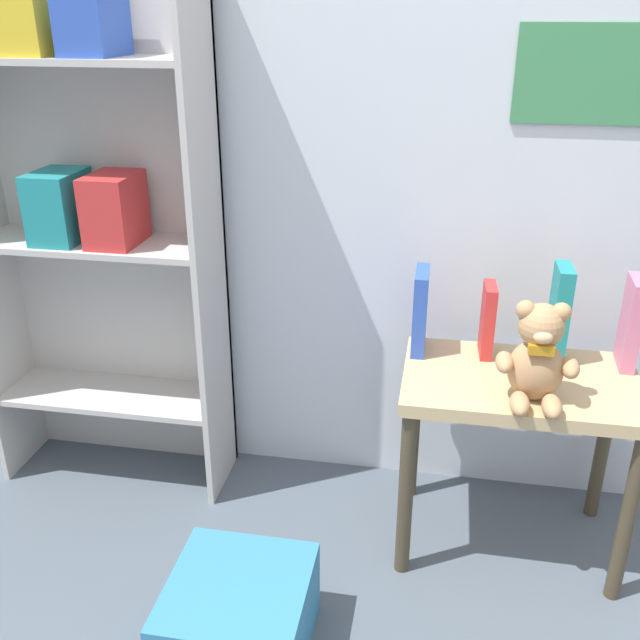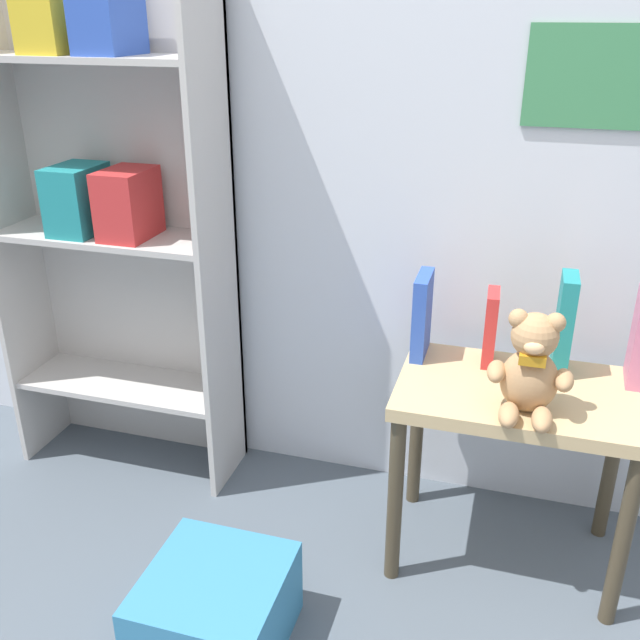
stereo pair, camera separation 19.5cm
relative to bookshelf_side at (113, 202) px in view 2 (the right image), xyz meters
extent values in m
cube|color=silver|center=(0.89, 0.15, 0.37)|extent=(4.80, 0.06, 2.50)
cube|color=#3D8451|center=(1.34, 0.11, 0.38)|extent=(0.38, 0.01, 0.25)
cube|color=#BCB7B2|center=(-0.35, -0.04, -0.09)|extent=(0.02, 0.26, 1.58)
cube|color=#BCB7B2|center=(0.35, -0.04, -0.09)|extent=(0.02, 0.26, 1.58)
cube|color=#BCB7B2|center=(0.00, 0.09, -0.09)|extent=(0.72, 0.02, 1.58)
cube|color=#BCB7B2|center=(0.00, -0.04, -0.60)|extent=(0.68, 0.24, 0.02)
cube|color=#BCB7B2|center=(0.00, -0.04, -0.09)|extent=(0.68, 0.24, 0.02)
cube|color=#BCB7B2|center=(0.00, -0.04, 0.41)|extent=(0.68, 0.24, 0.02)
cube|color=gold|center=(-0.08, -0.05, 0.50)|extent=(0.13, 0.19, 0.16)
cube|color=#2D51B7|center=(0.08, -0.05, 0.51)|extent=(0.13, 0.19, 0.18)
cube|color=teal|center=(-0.08, -0.05, 0.02)|extent=(0.13, 0.19, 0.20)
cube|color=red|center=(0.08, -0.05, 0.01)|extent=(0.13, 0.19, 0.20)
cube|color=tan|center=(1.23, -0.17, -0.37)|extent=(0.61, 0.40, 0.04)
cylinder|color=#453A29|center=(0.96, -0.34, -0.63)|extent=(0.04, 0.04, 0.50)
cylinder|color=#453A29|center=(1.51, -0.34, -0.63)|extent=(0.04, 0.04, 0.50)
cylinder|color=#453A29|center=(0.96, 0.00, -0.63)|extent=(0.04, 0.04, 0.50)
cylinder|color=#453A29|center=(1.51, 0.00, -0.63)|extent=(0.04, 0.04, 0.50)
ellipsoid|color=tan|center=(1.25, -0.28, -0.27)|extent=(0.13, 0.10, 0.16)
sphere|color=tan|center=(1.25, -0.28, -0.15)|extent=(0.11, 0.11, 0.11)
sphere|color=tan|center=(1.21, -0.28, -0.11)|extent=(0.05, 0.05, 0.05)
sphere|color=tan|center=(1.29, -0.28, -0.11)|extent=(0.05, 0.05, 0.05)
ellipsoid|color=#F4BB82|center=(1.25, -0.32, -0.16)|extent=(0.05, 0.03, 0.03)
ellipsoid|color=tan|center=(1.17, -0.29, -0.25)|extent=(0.04, 0.09, 0.04)
ellipsoid|color=tan|center=(1.32, -0.29, -0.25)|extent=(0.04, 0.09, 0.04)
ellipsoid|color=tan|center=(1.21, -0.35, -0.33)|extent=(0.05, 0.09, 0.05)
ellipsoid|color=tan|center=(1.29, -0.35, -0.33)|extent=(0.05, 0.09, 0.05)
cube|color=#C68419|center=(1.25, -0.32, -0.19)|extent=(0.06, 0.02, 0.02)
cube|color=#2D51B7|center=(0.96, -0.05, -0.23)|extent=(0.04, 0.14, 0.23)
cube|color=red|center=(1.14, -0.04, -0.25)|extent=(0.04, 0.11, 0.20)
cube|color=teal|center=(1.32, -0.04, -0.21)|extent=(0.04, 0.12, 0.27)
cube|color=#D17093|center=(1.51, -0.05, -0.23)|extent=(0.04, 0.13, 0.25)
cube|color=teal|center=(0.60, -0.69, -0.78)|extent=(0.32, 0.34, 0.21)
camera|label=1|loc=(1.01, -1.88, 0.54)|focal=40.00mm
camera|label=2|loc=(1.20, -1.84, 0.54)|focal=40.00mm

